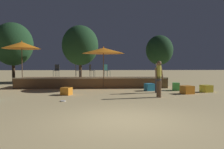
% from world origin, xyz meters
% --- Properties ---
extents(ground_plane, '(120.00, 120.00, 0.00)m').
position_xyz_m(ground_plane, '(0.00, 0.00, 0.00)').
color(ground_plane, tan).
extents(wooden_deck, '(10.61, 2.36, 0.77)m').
position_xyz_m(wooden_deck, '(-1.35, 9.77, 0.35)').
color(wooden_deck, brown).
rests_on(wooden_deck, ground).
extents(patio_umbrella_0, '(2.54, 2.54, 3.28)m').
position_xyz_m(patio_umbrella_0, '(-6.12, 8.93, 2.97)').
color(patio_umbrella_0, brown).
rests_on(patio_umbrella_0, ground).
extents(patio_umbrella_1, '(2.87, 2.87, 2.88)m').
position_xyz_m(patio_umbrella_1, '(-0.54, 8.59, 2.60)').
color(patio_umbrella_1, brown).
rests_on(patio_umbrella_1, ground).
extents(cube_seat_0, '(0.65, 0.65, 0.46)m').
position_xyz_m(cube_seat_0, '(2.36, 7.29, 0.23)').
color(cube_seat_0, '#2D9EDB').
rests_on(cube_seat_0, ground).
extents(cube_seat_1, '(0.73, 0.73, 0.45)m').
position_xyz_m(cube_seat_1, '(4.17, 5.74, 0.23)').
color(cube_seat_1, orange).
rests_on(cube_seat_1, ground).
extents(cube_seat_2, '(0.57, 0.57, 0.49)m').
position_xyz_m(cube_seat_2, '(4.09, 7.37, 0.24)').
color(cube_seat_2, '#4CC651').
rests_on(cube_seat_2, ground).
extents(cube_seat_3, '(0.67, 0.67, 0.42)m').
position_xyz_m(cube_seat_3, '(5.61, 6.41, 0.21)').
color(cube_seat_3, yellow).
rests_on(cube_seat_3, ground).
extents(cube_seat_5, '(0.64, 0.64, 0.41)m').
position_xyz_m(cube_seat_5, '(-2.59, 5.60, 0.20)').
color(cube_seat_5, orange).
rests_on(cube_seat_5, ground).
extents(person_0, '(0.50, 0.30, 1.84)m').
position_xyz_m(person_0, '(2.21, 4.49, 1.02)').
color(person_0, brown).
rests_on(person_0, ground).
extents(person_1, '(0.29, 0.53, 1.73)m').
position_xyz_m(person_1, '(2.61, 6.27, 0.98)').
color(person_1, '#3F3F47').
rests_on(person_1, ground).
extents(bistro_chair_0, '(0.43, 0.43, 0.90)m').
position_xyz_m(bistro_chair_0, '(-3.94, 9.72, 1.31)').
color(bistro_chair_0, '#2D3338').
rests_on(bistro_chair_0, wooden_deck).
extents(bistro_chair_1, '(0.42, 0.41, 0.90)m').
position_xyz_m(bistro_chair_1, '(-2.53, 10.08, 1.31)').
color(bistro_chair_1, '#47474C').
rests_on(bistro_chair_1, wooden_deck).
extents(bistro_chair_2, '(0.48, 0.48, 0.90)m').
position_xyz_m(bistro_chair_2, '(-0.31, 10.10, 1.31)').
color(bistro_chair_2, '#1E4C47').
rests_on(bistro_chair_2, wooden_deck).
extents(bistro_chair_3, '(0.44, 0.44, 0.90)m').
position_xyz_m(bistro_chair_3, '(-1.43, 9.65, 1.31)').
color(bistro_chair_3, '#2D3338').
rests_on(bistro_chair_3, wooden_deck).
extents(frisbee_disc, '(0.25, 0.25, 0.03)m').
position_xyz_m(frisbee_disc, '(-2.40, 3.49, 0.02)').
color(frisbee_disc, white).
rests_on(frisbee_disc, ground).
extents(background_tree_0, '(3.78, 3.78, 5.71)m').
position_xyz_m(background_tree_0, '(-9.23, 15.34, 3.63)').
color(background_tree_0, '#3D2B1C').
rests_on(background_tree_0, ground).
extents(background_tree_1, '(3.51, 3.51, 5.46)m').
position_xyz_m(background_tree_1, '(-2.74, 15.12, 3.52)').
color(background_tree_1, '#3D2B1C').
rests_on(background_tree_1, ground).
extents(background_tree_2, '(2.83, 2.83, 4.73)m').
position_xyz_m(background_tree_2, '(5.43, 16.42, 3.16)').
color(background_tree_2, '#3D2B1C').
rests_on(background_tree_2, ground).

